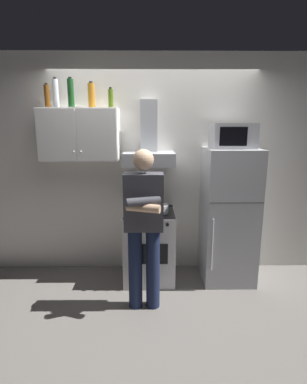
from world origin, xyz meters
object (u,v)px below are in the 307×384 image
Objects in this scene: bottle_vodka_clear at (56,94)px; bottle_beer_brown at (47,96)px; person_standing at (144,225)px; bottle_wine_green at (71,93)px; refrigerator at (228,216)px; cooking_pot at (160,209)px; bottle_liquor_amber at (91,96)px; microwave at (233,136)px; upper_cabinet at (80,135)px; stove_oven at (149,245)px; range_hood at (149,148)px; bottle_olive_oil at (111,98)px.

bottle_beer_brown is at bearing -159.03° from bottle_vodka_clear.
bottle_wine_green is (-0.82, 0.70, 1.31)m from person_standing.
refrigerator is at bearing 31.23° from person_standing.
bottle_liquor_amber is (-0.78, 0.27, 1.27)m from cooking_pot.
person_standing is (-1.00, -0.62, -0.84)m from microwave.
upper_cabinet is 0.55m from bottle_beer_brown.
bottle_vodka_clear is at bearing 161.67° from bottle_wine_green.
refrigerator reaches higher than stove_oven.
microwave is 1.46× the size of bottle_wine_green.
stove_oven is at bearing 85.28° from person_standing.
refrigerator is (1.75, -0.12, -0.95)m from upper_cabinet.
range_hood is 0.88m from bottle_liquor_amber.
bottle_liquor_amber is (-1.60, 0.15, 1.39)m from refrigerator.
bottle_vodka_clear is 0.63m from bottle_olive_oil.
upper_cabinet is 0.55× the size of person_standing.
bottle_beer_brown is (-1.28, 0.24, 1.25)m from cooking_pot.
microwave is at bearing 90.90° from refrigerator.
microwave is at bearing -3.48° from upper_cabinet.
bottle_wine_green reaches higher than cooking_pot.
bottle_wine_green is (-0.07, -0.03, 0.46)m from upper_cabinet.
upper_cabinet is at bearing 165.27° from cooking_pot.
range_hood is 1.22m from bottle_vodka_clear.
refrigerator is 5.51× the size of bottle_liquor_amber.
bottle_beer_brown is (-0.28, 0.03, -0.03)m from bottle_wine_green.
microwave is (1.75, -0.11, -0.01)m from upper_cabinet.
upper_cabinet is 1.27m from cooking_pot.
cooking_pot is 0.99× the size of bottle_liquor_amber.
person_standing is at bearing -93.91° from range_hood.
bottle_beer_brown is at bearing 177.11° from microwave.
microwave is 1.45m from bottle_olive_oil.
range_hood is 0.71m from bottle_olive_oil.
cooking_pot is (0.13, -0.25, -0.67)m from range_hood.
cooking_pot is (0.93, -0.24, -0.83)m from upper_cabinet.
upper_cabinet is 0.53m from bottle_vodka_clear.
range_hood reaches higher than upper_cabinet.
stove_oven is 0.77m from person_standing.
person_standing is at bearing -33.63° from bottle_beer_brown.
bottle_vodka_clear is (-2.01, 0.14, 0.47)m from microwave.
bottle_olive_oil is at bearing 116.77° from person_standing.
bottle_olive_oil is (-0.43, 0.16, 1.73)m from stove_oven.
bottle_beer_brown reaches higher than range_hood.
microwave reaches higher than refrigerator.
person_standing is at bearing -110.30° from cooking_pot.
range_hood is at bearing 1.93° from bottle_wine_green.
stove_oven is at bearing -19.82° from bottle_olive_oil.
bottle_liquor_amber is 0.50m from bottle_beer_brown.
person_standing is 4.89× the size of bottle_vodka_clear.
microwave reaches higher than stove_oven.
range_hood is 1.06m from bottle_wine_green.
person_standing reaches higher than stove_oven.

